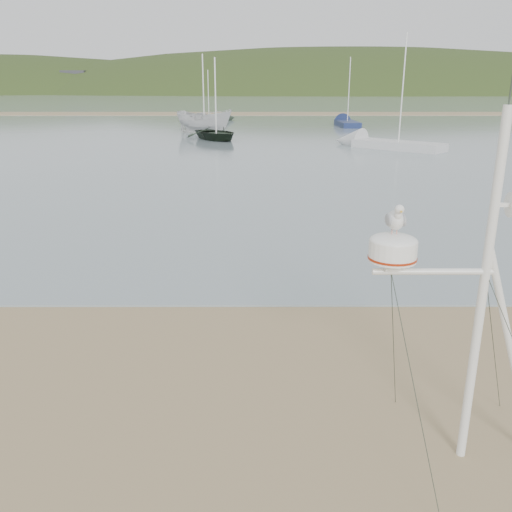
{
  "coord_description": "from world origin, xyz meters",
  "views": [
    {
      "loc": [
        1.75,
        -5.69,
        4.16
      ],
      "look_at": [
        1.76,
        1.0,
        2.01
      ],
      "focal_mm": 38.0,
      "sensor_mm": 36.0,
      "label": 1
    }
  ],
  "objects_px": {
    "boat_dark": "(216,108)",
    "sailboat_dark_mid": "(219,118)",
    "mast_rig": "(469,368)",
    "sailboat_blue_far": "(344,122)",
    "sailboat_white_near": "(369,143)",
    "boat_white": "(204,102)"
  },
  "relations": [
    {
      "from": "mast_rig",
      "to": "sailboat_dark_mid",
      "type": "distance_m",
      "value": 56.87
    },
    {
      "from": "boat_dark",
      "to": "sailboat_dark_mid",
      "type": "height_order",
      "value": "sailboat_dark_mid"
    },
    {
      "from": "boat_dark",
      "to": "sailboat_dark_mid",
      "type": "bearing_deg",
      "value": 60.63
    },
    {
      "from": "mast_rig",
      "to": "sailboat_blue_far",
      "type": "bearing_deg",
      "value": 82.6
    },
    {
      "from": "boat_dark",
      "to": "sailboat_dark_mid",
      "type": "relative_size",
      "value": 0.8
    },
    {
      "from": "boat_white",
      "to": "sailboat_blue_far",
      "type": "height_order",
      "value": "sailboat_blue_far"
    },
    {
      "from": "boat_dark",
      "to": "sailboat_blue_far",
      "type": "height_order",
      "value": "sailboat_blue_far"
    },
    {
      "from": "mast_rig",
      "to": "sailboat_white_near",
      "type": "bearing_deg",
      "value": 80.47
    },
    {
      "from": "mast_rig",
      "to": "sailboat_dark_mid",
      "type": "height_order",
      "value": "sailboat_dark_mid"
    },
    {
      "from": "sailboat_white_near",
      "to": "boat_white",
      "type": "bearing_deg",
      "value": 139.62
    },
    {
      "from": "mast_rig",
      "to": "sailboat_white_near",
      "type": "xyz_separation_m",
      "value": [
        5.26,
        31.32,
        -0.86
      ]
    },
    {
      "from": "sailboat_dark_mid",
      "to": "sailboat_white_near",
      "type": "xyz_separation_m",
      "value": [
        11.59,
        -25.18,
        -0.0
      ]
    },
    {
      "from": "boat_white",
      "to": "sailboat_white_near",
      "type": "distance_m",
      "value": 15.77
    },
    {
      "from": "sailboat_dark_mid",
      "to": "mast_rig",
      "type": "bearing_deg",
      "value": -83.61
    },
    {
      "from": "sailboat_blue_far",
      "to": "sailboat_dark_mid",
      "type": "bearing_deg",
      "value": 155.47
    },
    {
      "from": "mast_rig",
      "to": "boat_dark",
      "type": "xyz_separation_m",
      "value": [
        -5.23,
        35.73,
        1.2
      ]
    },
    {
      "from": "sailboat_blue_far",
      "to": "sailboat_white_near",
      "type": "xyz_separation_m",
      "value": [
        -1.31,
        -19.3,
        -0.0
      ]
    },
    {
      "from": "mast_rig",
      "to": "boat_white",
      "type": "height_order",
      "value": "boat_white"
    },
    {
      "from": "boat_white",
      "to": "sailboat_white_near",
      "type": "relative_size",
      "value": 0.67
    },
    {
      "from": "sailboat_dark_mid",
      "to": "sailboat_blue_far",
      "type": "height_order",
      "value": "sailboat_blue_far"
    },
    {
      "from": "sailboat_white_near",
      "to": "mast_rig",
      "type": "bearing_deg",
      "value": -99.53
    },
    {
      "from": "mast_rig",
      "to": "sailboat_white_near",
      "type": "relative_size",
      "value": 0.63
    }
  ]
}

